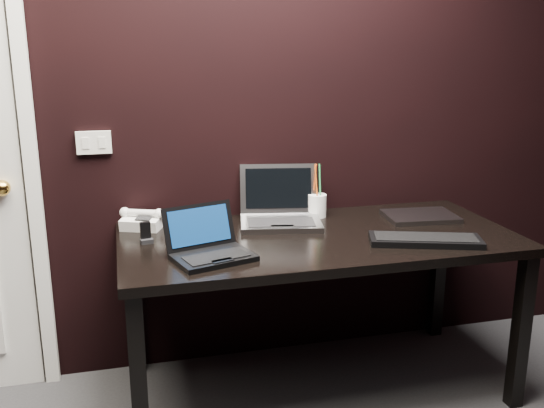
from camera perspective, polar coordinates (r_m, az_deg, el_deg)
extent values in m
plane|color=black|center=(2.83, -3.87, 9.94)|extent=(4.00, 0.00, 4.00)
cube|color=white|center=(2.81, -21.69, 3.22)|extent=(0.06, 0.05, 2.11)
sphere|color=gold|center=(2.81, -24.06, 1.38)|extent=(0.07, 0.07, 0.07)
cube|color=silver|center=(2.79, -16.43, 5.57)|extent=(0.15, 0.02, 0.10)
cube|color=silver|center=(2.78, -17.15, 5.49)|extent=(0.03, 0.01, 0.05)
cube|color=silver|center=(2.78, -15.71, 5.59)|extent=(0.03, 0.01, 0.05)
cube|color=black|center=(2.64, 4.40, -3.33)|extent=(1.70, 0.80, 0.04)
cube|color=black|center=(2.35, -12.45, -16.08)|extent=(0.06, 0.06, 0.70)
cube|color=black|center=(2.85, 22.37, -11.07)|extent=(0.06, 0.06, 0.70)
cube|color=black|center=(2.97, -13.01, -9.20)|extent=(0.06, 0.06, 0.70)
cube|color=black|center=(3.38, 15.36, -6.32)|extent=(0.06, 0.06, 0.70)
cube|color=black|center=(2.34, -5.52, -5.03)|extent=(0.34, 0.28, 0.02)
cube|color=black|center=(2.31, -5.27, -4.94)|extent=(0.26, 0.17, 0.00)
cube|color=black|center=(2.27, -4.69, -5.33)|extent=(0.09, 0.05, 0.00)
cube|color=black|center=(2.42, -6.88, -2.05)|extent=(0.30, 0.14, 0.17)
cube|color=#0A244D|center=(2.41, -6.83, -2.04)|extent=(0.25, 0.12, 0.14)
cube|color=#929398|center=(2.75, 0.83, -1.80)|extent=(0.40, 0.33, 0.03)
cube|color=black|center=(2.72, 0.88, -1.71)|extent=(0.32, 0.20, 0.00)
cube|color=#A3A4A9|center=(2.65, 0.99, -2.13)|extent=(0.11, 0.06, 0.00)
cube|color=gray|center=(2.87, 0.60, 1.49)|extent=(0.37, 0.14, 0.23)
cube|color=black|center=(2.87, 0.61, 1.49)|extent=(0.32, 0.11, 0.18)
cube|color=black|center=(2.59, 14.23, -3.32)|extent=(0.48, 0.29, 0.03)
cube|color=black|center=(2.59, 14.25, -3.01)|extent=(0.43, 0.25, 0.00)
cube|color=gray|center=(2.95, 13.77, -1.13)|extent=(0.35, 0.26, 0.02)
cube|color=white|center=(2.78, -12.03, -1.64)|extent=(0.22, 0.21, 0.07)
cylinder|color=silver|center=(2.76, -12.15, -0.85)|extent=(0.16, 0.09, 0.03)
sphere|color=silver|center=(2.79, -13.69, -0.78)|extent=(0.06, 0.06, 0.05)
sphere|color=white|center=(2.73, -10.56, -0.92)|extent=(0.06, 0.06, 0.05)
cube|color=black|center=(2.72, -11.99, -1.30)|extent=(0.08, 0.07, 0.01)
cube|color=black|center=(2.57, -11.82, -2.61)|extent=(0.04, 0.03, 0.09)
cube|color=black|center=(2.57, -11.71, -3.43)|extent=(0.06, 0.05, 0.02)
cylinder|color=white|center=(2.89, 4.27, -0.15)|extent=(0.11, 0.11, 0.11)
cylinder|color=#D64B14|center=(2.87, 4.06, 2.21)|extent=(0.01, 0.03, 0.16)
cylinder|color=#279147|center=(2.85, 4.53, 2.14)|extent=(0.01, 0.03, 0.16)
cylinder|color=black|center=(2.87, 4.41, 2.22)|extent=(0.01, 0.02, 0.16)
cylinder|color=#BE4A11|center=(2.85, 4.18, 2.12)|extent=(0.01, 0.04, 0.16)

